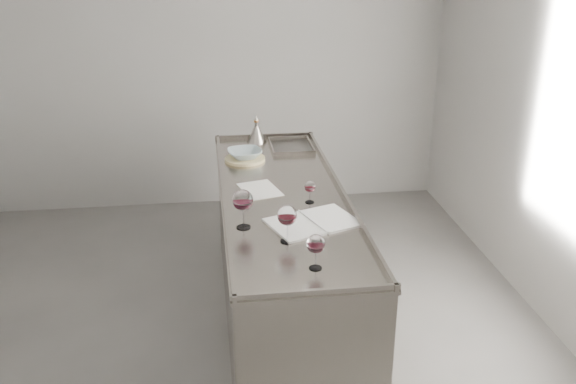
{
  "coord_description": "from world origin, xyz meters",
  "views": [
    {
      "loc": [
        0.05,
        -3.32,
        2.44
      ],
      "look_at": [
        0.51,
        0.14,
        1.02
      ],
      "focal_mm": 40.0,
      "sensor_mm": 36.0,
      "label": 1
    }
  ],
  "objects": [
    {
      "name": "wine_glass_right",
      "position": [
        0.54,
        -0.65,
        1.07
      ],
      "size": [
        0.09,
        0.09,
        0.18
      ],
      "rotation": [
        0.0,
        0.0,
        -0.42
      ],
      "color": "white",
      "rests_on": "counter"
    },
    {
      "name": "ceramic_bowl",
      "position": [
        0.31,
        0.97,
        0.99
      ],
      "size": [
        0.27,
        0.27,
        0.06
      ],
      "primitive_type": "imported",
      "rotation": [
        0.0,
        0.0,
        0.16
      ],
      "color": "#96A8AE",
      "rests_on": "trivet"
    },
    {
      "name": "trivet",
      "position": [
        0.31,
        0.97,
        0.95
      ],
      "size": [
        0.37,
        0.37,
        0.02
      ],
      "primitive_type": "cylinder",
      "rotation": [
        0.0,
        0.0,
        0.37
      ],
      "color": "#D5C28A",
      "rests_on": "counter"
    },
    {
      "name": "loose_paper_top",
      "position": [
        0.37,
        0.4,
        0.94
      ],
      "size": [
        0.28,
        0.35,
        0.0
      ],
      "primitive_type": "cube",
      "rotation": [
        0.0,
        0.0,
        0.26
      ],
      "color": "silver",
      "rests_on": "counter"
    },
    {
      "name": "wine_funnel",
      "position": [
        0.43,
        1.38,
        1.01
      ],
      "size": [
        0.15,
        0.15,
        0.22
      ],
      "rotation": [
        0.0,
        0.0,
        -0.06
      ],
      "color": "#A49B92",
      "rests_on": "counter"
    },
    {
      "name": "counter",
      "position": [
        0.5,
        0.3,
        0.47
      ],
      "size": [
        0.77,
        2.42,
        0.97
      ],
      "color": "gray",
      "rests_on": "ground"
    },
    {
      "name": "wine_glass_left",
      "position": [
        0.23,
        -0.14,
        1.1
      ],
      "size": [
        0.11,
        0.11,
        0.22
      ],
      "rotation": [
        0.0,
        0.0,
        -0.37
      ],
      "color": "white",
      "rests_on": "counter"
    },
    {
      "name": "notebook",
      "position": [
        0.61,
        -0.14,
        0.95
      ],
      "size": [
        0.56,
        0.47,
        0.02
      ],
      "rotation": [
        0.0,
        0.0,
        0.35
      ],
      "color": "white",
      "rests_on": "counter"
    },
    {
      "name": "wine_glass_middle",
      "position": [
        0.44,
        -0.34,
        1.08
      ],
      "size": [
        0.1,
        0.1,
        0.2
      ],
      "rotation": [
        0.0,
        0.0,
        0.29
      ],
      "color": "white",
      "rests_on": "counter"
    },
    {
      "name": "wine_glass_small",
      "position": [
        0.64,
        0.16,
        1.04
      ],
      "size": [
        0.07,
        0.07,
        0.14
      ],
      "rotation": [
        0.0,
        0.0,
        0.13
      ],
      "color": "white",
      "rests_on": "counter"
    },
    {
      "name": "room_shell",
      "position": [
        0.0,
        0.0,
        1.4
      ],
      "size": [
        4.54,
        5.04,
        2.84
      ],
      "color": "#585552",
      "rests_on": "ground"
    }
  ]
}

